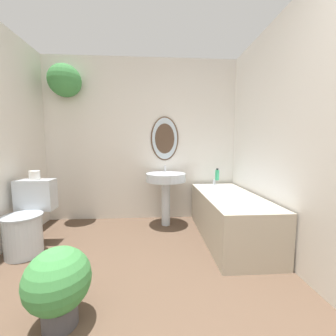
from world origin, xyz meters
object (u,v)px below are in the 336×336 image
at_px(pedestal_sink, 166,183).
at_px(shampoo_bottle, 217,175).
at_px(toilet, 28,221).
at_px(potted_plant, 58,283).
at_px(toilet_paper_roll, 35,175).
at_px(bathtub, 229,215).

distance_m(pedestal_sink, shampoo_bottle, 0.78).
distance_m(toilet, potted_plant, 1.23).
height_order(shampoo_bottle, potted_plant, shampoo_bottle).
distance_m(pedestal_sink, toilet_paper_roll, 1.57).
xyz_separation_m(pedestal_sink, toilet_paper_roll, (-1.49, -0.46, 0.19)).
relative_size(pedestal_sink, toilet_paper_roll, 7.61).
xyz_separation_m(toilet, bathtub, (2.23, 0.17, -0.05)).
relative_size(pedestal_sink, bathtub, 0.57).
xyz_separation_m(bathtub, potted_plant, (-1.48, -1.14, -0.00)).
bearing_deg(pedestal_sink, toilet_paper_roll, -162.72).
xyz_separation_m(toilet, toilet_paper_roll, (0.00, 0.17, 0.46)).
bearing_deg(toilet, shampoo_bottle, 18.68).
height_order(potted_plant, toilet_paper_roll, toilet_paper_roll).
bearing_deg(toilet_paper_roll, toilet, -90.00).
xyz_separation_m(toilet, potted_plant, (0.74, -0.97, -0.05)).
distance_m(bathtub, toilet_paper_roll, 2.28).
bearing_deg(bathtub, toilet, -175.63).
bearing_deg(potted_plant, shampoo_bottle, 48.96).
height_order(bathtub, potted_plant, bathtub).
bearing_deg(potted_plant, bathtub, 37.66).
bearing_deg(potted_plant, pedestal_sink, 65.19).
bearing_deg(toilet, bathtub, 4.37).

